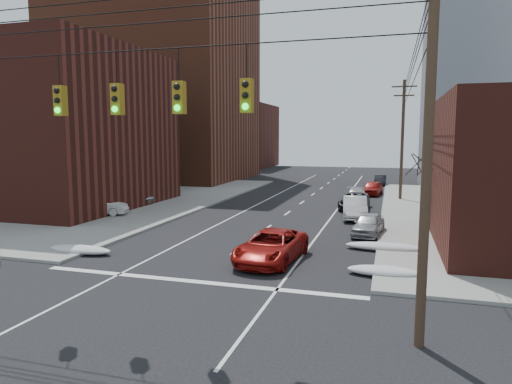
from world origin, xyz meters
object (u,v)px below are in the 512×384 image
Objects in this scene: parked_car_b at (355,208)px; parked_car_c at (354,201)px; red_pickup at (271,246)px; lot_car_d at (93,195)px; parked_car_a at (368,224)px; parked_car_d at (357,197)px; parked_car_e at (372,188)px; lot_car_c at (75,199)px; lot_car_a at (100,206)px; parked_car_f at (380,180)px; lot_car_b at (130,195)px.

parked_car_b reaches higher than parked_car_c.
parked_car_b is (2.92, 12.83, 0.05)m from red_pickup.
red_pickup is 17.35m from parked_car_c.
red_pickup is at bearing -109.14° from lot_car_d.
parked_car_a is 0.84× the size of parked_car_d.
red_pickup reaches higher than parked_car_d.
parked_car_e reaches higher than parked_car_c.
parked_car_e reaches higher than parked_car_a.
parked_car_c is at bearing -53.10° from lot_car_c.
red_pickup is 8.33m from parked_car_a.
lot_car_a is at bearing 156.97° from red_pickup.
lot_car_d is (-4.50, 5.34, -0.01)m from lot_car_a.
lot_car_c is (-22.28, -5.99, 0.11)m from parked_car_c.
parked_car_b is 18.66m from lot_car_a.
parked_car_f is (4.14, 36.82, -0.11)m from red_pickup.
lot_car_a is (-18.73, -18.71, 0.08)m from parked_car_e.
lot_car_c reaches higher than lot_car_d.
parked_car_f is (0.55, 10.02, -0.09)m from parked_car_e.
parked_car_c is 2.74m from parked_car_d.
lot_car_d reaches higher than parked_car_d.
lot_car_d is at bearing -169.37° from parked_car_c.
lot_car_b is at bearing -26.03° from lot_car_c.
parked_car_b is (-1.23, 5.60, 0.12)m from parked_car_a.
parked_car_a is 0.82× the size of parked_car_b.
parked_car_c is at bearing -96.12° from parked_car_d.
lot_car_b is at bearing 144.31° from red_pickup.
lot_car_b reaches higher than parked_car_c.
lot_car_c reaches higher than parked_car_f.
red_pickup is 1.13× the size of parked_car_d.
lot_car_d is at bearing 23.06° from lot_car_a.
red_pickup is 17.16m from lot_car_a.
parked_car_b is 24.02m from parked_car_f.
parked_car_b is at bearing -85.19° from parked_car_e.
lot_car_a is at bearing -171.21° from parked_car_b.
parked_car_b is 0.98× the size of lot_car_b.
parked_car_c is 0.99× the size of lot_car_b.
parked_car_f is 34.60m from lot_car_a.
lot_car_b is at bearing 170.10° from parked_car_b.
lot_car_c is at bearing 177.64° from parked_car_a.
red_pickup is 1.35× the size of parked_car_a.
parked_car_f is at bearing 88.69° from red_pickup.
lot_car_b is (-18.96, -2.99, 0.16)m from parked_car_c.
parked_car_c is 1.27× the size of parked_car_f.
parked_car_c is 19.87m from lot_car_a.
lot_car_a reaches higher than parked_car_e.
parked_car_d is at bearing -91.08° from parked_car_e.
parked_car_c is at bearing 106.17° from parked_car_a.
lot_car_a is (-17.68, -9.07, 0.12)m from parked_car_c.
parked_car_d is 17.00m from parked_car_f.
lot_car_d is at bearing 172.39° from parked_car_a.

